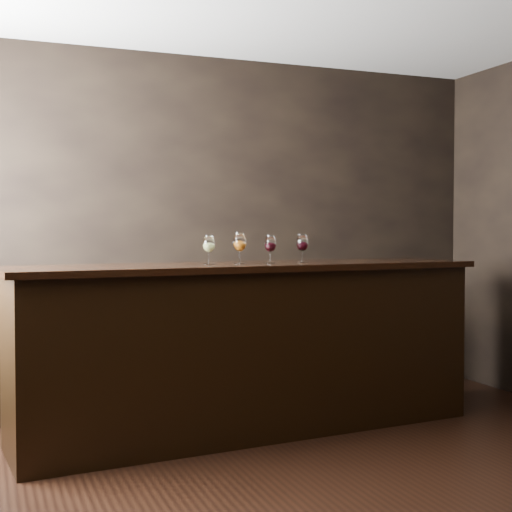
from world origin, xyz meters
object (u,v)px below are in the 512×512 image
object	(u,v)px
glass_white	(209,244)
glass_red_b	(302,243)
back_bar_shelf	(165,341)
glass_red_a	(270,244)
glass_amber	(240,243)
bar_counter	(251,351)

from	to	relation	value
glass_white	glass_red_b	bearing A→B (deg)	-4.46
back_bar_shelf	glass_red_a	size ratio (longest dim) A/B	14.77
glass_white	glass_amber	xyz separation A→B (m)	(0.20, -0.04, 0.01)
glass_white	back_bar_shelf	bearing A→B (deg)	96.01
bar_counter	glass_white	xyz separation A→B (m)	(-0.29, 0.03, 0.73)
back_bar_shelf	glass_amber	bearing A→B (deg)	-72.01
glass_amber	glass_red_b	size ratio (longest dim) A/B	1.05
bar_counter	back_bar_shelf	distance (m)	0.97
bar_counter	glass_white	size ratio (longest dim) A/B	16.36
back_bar_shelf	glass_red_a	world-z (taller)	glass_red_a
bar_counter	glass_red_b	size ratio (longest dim) A/B	15.83
glass_red_a	glass_red_b	xyz separation A→B (m)	(0.23, -0.03, 0.01)
glass_amber	glass_red_a	xyz separation A→B (m)	(0.23, 0.02, -0.01)
glass_white	glass_red_a	world-z (taller)	glass_white
glass_white	glass_red_b	size ratio (longest dim) A/B	0.97
bar_counter	glass_red_b	xyz separation A→B (m)	(0.37, -0.02, 0.73)
bar_counter	glass_red_a	size ratio (longest dim) A/B	16.52
glass_white	glass_red_b	xyz separation A→B (m)	(0.66, -0.05, 0.00)
glass_red_b	back_bar_shelf	bearing A→B (deg)	129.43
glass_amber	glass_red_b	distance (m)	0.46
back_bar_shelf	glass_amber	xyz separation A→B (m)	(0.30, -0.91, 0.78)
glass_white	glass_red_a	size ratio (longest dim) A/B	1.01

